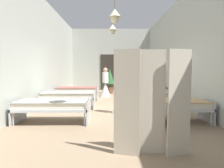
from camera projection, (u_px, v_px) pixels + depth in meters
ground_plane at (112, 109)px, 7.04m from camera, size 5.83×13.29×0.10m
room_shell at (112, 53)px, 8.08m from camera, size 5.63×12.89×4.12m
bed_left_row_0 at (53, 106)px, 5.09m from camera, size 1.90×0.84×0.57m
bed_right_row_0 at (172, 105)px, 5.13m from camera, size 1.90×0.84×0.57m
bed_left_row_1 at (68, 96)px, 6.99m from camera, size 1.90×0.84×0.57m
bed_right_row_1 at (155, 96)px, 7.02m from camera, size 1.90×0.84×0.57m
bed_left_row_2 at (77, 90)px, 8.88m from camera, size 1.90×0.84×0.57m
bed_right_row_2 at (146, 90)px, 8.92m from camera, size 1.90×0.84×0.57m
nurse_near_aisle at (120, 97)px, 6.14m from camera, size 0.52×0.52×1.49m
nurse_mid_aisle at (105, 86)px, 9.95m from camera, size 0.52×0.52×1.49m
patient_seated_primary at (146, 84)px, 6.98m from camera, size 0.44×0.44×0.80m
potted_plant at (110, 79)px, 11.19m from camera, size 0.53×0.53×1.44m
privacy_screen at (153, 103)px, 3.11m from camera, size 1.25×0.16×1.70m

